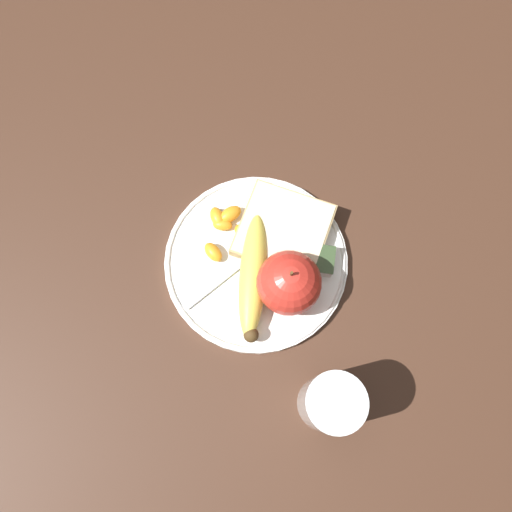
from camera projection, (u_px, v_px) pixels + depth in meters
ground_plane at (256, 263)px, 0.68m from camera, size 3.00×3.00×0.00m
plate at (256, 261)px, 0.67m from camera, size 0.25×0.25×0.01m
juice_glass at (329, 403)px, 0.57m from camera, size 0.07×0.07×0.11m
apple at (289, 283)px, 0.62m from camera, size 0.08×0.08×0.09m
banana at (256, 277)px, 0.64m from camera, size 0.05×0.17×0.04m
bread_slice at (284, 230)px, 0.67m from camera, size 0.13×0.13×0.02m
fork at (246, 258)px, 0.67m from camera, size 0.13×0.14×0.00m
jam_packet at (316, 260)px, 0.66m from camera, size 0.05×0.04×0.02m
orange_segment_0 at (257, 238)px, 0.67m from camera, size 0.03×0.02×0.02m
orange_segment_1 at (244, 234)px, 0.67m from camera, size 0.04×0.03×0.02m
orange_segment_2 at (223, 225)px, 0.67m from camera, size 0.03×0.02×0.01m
orange_segment_3 at (217, 217)px, 0.68m from camera, size 0.03×0.04×0.02m
orange_segment_4 at (213, 251)px, 0.66m from camera, size 0.03×0.03×0.02m
orange_segment_5 at (230, 214)px, 0.68m from camera, size 0.04×0.04×0.02m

